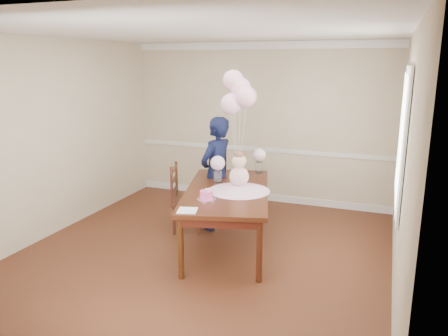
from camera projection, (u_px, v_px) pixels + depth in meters
floor at (201, 256)px, 5.47m from camera, size 4.50×5.00×0.00m
ceiling at (198, 31)px, 4.84m from camera, size 4.50×5.00×0.02m
wall_back at (259, 123)px, 7.42m from camera, size 4.50×0.02×2.70m
wall_front at (46, 220)px, 2.88m from camera, size 4.50×0.02×2.70m
wall_left at (48, 139)px, 5.93m from camera, size 0.02×5.00×2.70m
wall_right at (404, 166)px, 4.38m from camera, size 0.02×5.00×2.70m
chair_rail_trim at (258, 149)px, 7.52m from camera, size 4.50×0.02×0.07m
crown_molding at (260, 45)px, 7.11m from camera, size 4.50×0.02×0.12m
baseboard_trim at (257, 196)px, 7.72m from camera, size 4.50×0.02×0.12m
window_frame at (403, 138)px, 4.79m from camera, size 0.02×1.66×1.56m
window_blinds at (401, 138)px, 4.80m from camera, size 0.01×1.50×1.40m
dining_table_top at (227, 191)px, 5.61m from camera, size 1.55×2.27×0.05m
table_apron at (227, 197)px, 5.63m from camera, size 1.42×2.14×0.10m
table_leg_fl at (181, 248)px, 4.82m from camera, size 0.09×0.09×0.72m
table_leg_fr at (259, 251)px, 4.74m from camera, size 0.09×0.09×0.72m
table_leg_bl at (204, 197)px, 6.66m from camera, size 0.09×0.09×0.72m
table_leg_br at (261, 198)px, 6.59m from camera, size 0.09×0.09×0.72m
baby_skirt at (239, 187)px, 5.53m from camera, size 0.97×0.97×0.10m
baby_torso at (239, 176)px, 5.50m from camera, size 0.25×0.25×0.25m
baby_head at (239, 161)px, 5.45m from camera, size 0.18×0.18×0.18m
baby_hair at (239, 156)px, 5.44m from camera, size 0.12×0.12×0.12m
cake_platter at (206, 199)px, 5.17m from camera, size 0.28×0.28×0.01m
birthday_cake at (206, 195)px, 5.16m from camera, size 0.19×0.19×0.10m
cake_flower_a at (206, 189)px, 5.14m from camera, size 0.03×0.03×0.03m
cake_flower_b at (209, 189)px, 5.16m from camera, size 0.03×0.03×0.03m
rose_vase_near at (218, 176)px, 5.90m from camera, size 0.13×0.13×0.17m
roses_near at (218, 163)px, 5.86m from camera, size 0.20×0.20×0.20m
rose_vase_far at (259, 168)px, 6.40m from camera, size 0.13×0.13×0.17m
roses_far at (259, 155)px, 6.36m from camera, size 0.20×0.20×0.20m
napkin at (187, 210)px, 4.79m from camera, size 0.25×0.25×0.01m
balloon_weight at (238, 177)px, 6.15m from camera, size 0.05×0.05×0.02m
balloon_a at (231, 104)px, 5.91m from camera, size 0.29×0.29×0.29m
balloon_b at (246, 97)px, 5.82m from camera, size 0.29×0.29×0.29m
balloon_c at (241, 88)px, 5.95m from camera, size 0.29×0.29×0.29m
balloon_d at (233, 80)px, 5.96m from camera, size 0.29×0.29×0.29m
balloon_ribbon_a at (234, 147)px, 6.05m from camera, size 0.09×0.03×0.86m
balloon_ribbon_b at (242, 144)px, 6.00m from camera, size 0.12×0.03×0.97m
balloon_ribbon_c at (239, 139)px, 6.07m from camera, size 0.01×0.10×1.07m
balloon_ribbon_d at (236, 135)px, 6.07m from camera, size 0.11×0.08×1.17m
dining_chair_seat at (188, 202)px, 6.21m from camera, size 0.52×0.52×0.05m
chair_leg_fl at (174, 221)px, 6.11m from camera, size 0.05×0.05×0.41m
chair_leg_fr at (198, 221)px, 6.08m from camera, size 0.05×0.05×0.41m
chair_leg_bl at (179, 212)px, 6.44m from camera, size 0.05×0.05×0.41m
chair_leg_br at (202, 213)px, 6.41m from camera, size 0.05×0.05×0.41m
chair_back_post_l at (172, 186)px, 5.99m from camera, size 0.05×0.05×0.54m
chair_back_post_r at (176, 179)px, 6.32m from camera, size 0.05×0.05×0.54m
chair_slat_low at (174, 190)px, 6.18m from camera, size 0.13×0.38×0.05m
chair_slat_mid at (174, 180)px, 6.15m from camera, size 0.13×0.38×0.05m
chair_slat_top at (174, 169)px, 6.11m from camera, size 0.13×0.38×0.05m
woman at (216, 174)px, 6.22m from camera, size 0.55×0.68×1.63m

